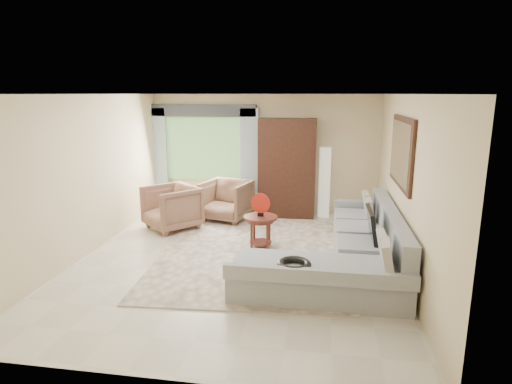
% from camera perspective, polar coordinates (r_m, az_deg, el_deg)
% --- Properties ---
extents(ground, '(6.00, 6.00, 0.00)m').
position_cam_1_polar(ground, '(6.96, -2.52, -9.03)').
color(ground, silver).
rests_on(ground, ground).
extents(area_rug, '(3.25, 4.18, 0.02)m').
position_cam_1_polar(area_rug, '(7.23, -0.50, -8.07)').
color(area_rug, beige).
rests_on(area_rug, ground).
extents(sectional_sofa, '(2.30, 3.46, 0.90)m').
position_cam_1_polar(sectional_sofa, '(6.58, 12.69, -8.02)').
color(sectional_sofa, '#A3A6AC').
rests_on(sectional_sofa, ground).
extents(tv_screen, '(0.14, 0.74, 0.48)m').
position_cam_1_polar(tv_screen, '(6.54, 15.18, -4.25)').
color(tv_screen, black).
rests_on(tv_screen, sectional_sofa).
extents(garden_hose, '(0.43, 0.43, 0.09)m').
position_cam_1_polar(garden_hose, '(5.38, 5.11, -9.60)').
color(garden_hose, black).
rests_on(garden_hose, sectional_sofa).
extents(coffee_table, '(0.58, 0.58, 0.58)m').
position_cam_1_polar(coffee_table, '(7.35, 0.61, -5.29)').
color(coffee_table, '#451A12').
rests_on(coffee_table, ground).
extents(red_disc, '(0.34, 0.09, 0.34)m').
position_cam_1_polar(red_disc, '(7.20, 0.62, -1.49)').
color(red_disc, '#B01D11').
rests_on(red_disc, coffee_table).
extents(armchair_left, '(1.31, 1.31, 0.86)m').
position_cam_1_polar(armchair_left, '(8.54, -11.21, -2.03)').
color(armchair_left, '#946651').
rests_on(armchair_left, ground).
extents(armchair_right, '(1.10, 1.12, 0.84)m').
position_cam_1_polar(armchair_right, '(8.98, -3.95, -1.13)').
color(armchair_right, brown).
rests_on(armchair_right, ground).
extents(potted_plant, '(0.51, 0.47, 0.50)m').
position_cam_1_polar(potted_plant, '(9.89, -11.73, -1.09)').
color(potted_plant, '#999999').
rests_on(potted_plant, ground).
extents(armoire, '(1.20, 0.55, 2.10)m').
position_cam_1_polar(armoire, '(9.20, 4.18, 3.21)').
color(armoire, black).
rests_on(armoire, ground).
extents(floor_lamp, '(0.24, 0.24, 1.50)m').
position_cam_1_polar(floor_lamp, '(9.28, 9.11, 1.28)').
color(floor_lamp, silver).
rests_on(floor_lamp, ground).
extents(window, '(1.80, 0.04, 1.40)m').
position_cam_1_polar(window, '(9.73, -6.93, 5.77)').
color(window, '#669E59').
rests_on(window, wall_back).
extents(curtain_left, '(0.40, 0.08, 2.30)m').
position_cam_1_polar(curtain_left, '(10.02, -12.83, 4.31)').
color(curtain_left, '#9EB7CC').
rests_on(curtain_left, ground).
extents(curtain_right, '(0.40, 0.08, 2.30)m').
position_cam_1_polar(curtain_right, '(9.45, -0.88, 4.12)').
color(curtain_right, '#9EB7CC').
rests_on(curtain_right, ground).
extents(valance, '(2.40, 0.12, 0.26)m').
position_cam_1_polar(valance, '(9.60, -7.18, 10.76)').
color(valance, '#1E232D').
rests_on(valance, wall_back).
extents(wall_mirror, '(0.05, 1.70, 1.05)m').
position_cam_1_polar(wall_mirror, '(6.82, 18.77, 5.08)').
color(wall_mirror, black).
rests_on(wall_mirror, wall_right).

